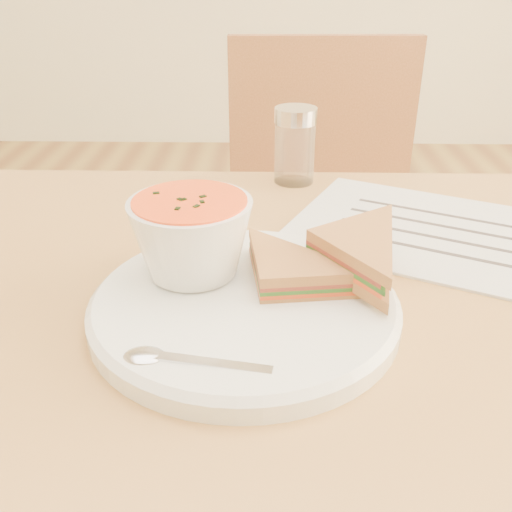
# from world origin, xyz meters

# --- Properties ---
(chair_far) EXTENTS (0.41, 0.41, 0.90)m
(chair_far) POSITION_xyz_m (0.04, 0.57, 0.45)
(chair_far) COLOR brown
(chair_far) RESTS_ON floor
(plate) EXTENTS (0.28, 0.28, 0.02)m
(plate) POSITION_xyz_m (-0.10, -0.04, 0.76)
(plate) COLOR white
(plate) RESTS_ON dining_table
(soup_bowl) EXTENTS (0.12, 0.12, 0.08)m
(soup_bowl) POSITION_xyz_m (-0.15, 0.00, 0.81)
(soup_bowl) COLOR white
(soup_bowl) RESTS_ON plate
(sandwich_half_a) EXTENTS (0.12, 0.12, 0.03)m
(sandwich_half_a) POSITION_xyz_m (-0.09, -0.05, 0.78)
(sandwich_half_a) COLOR #B57640
(sandwich_half_a) RESTS_ON plate
(sandwich_half_b) EXTENTS (0.15, 0.15, 0.03)m
(sandwich_half_b) POSITION_xyz_m (-0.04, 0.01, 0.80)
(sandwich_half_b) COLOR #B57640
(sandwich_half_b) RESTS_ON plate
(spoon) EXTENTS (0.17, 0.06, 0.01)m
(spoon) POSITION_xyz_m (-0.12, -0.13, 0.77)
(spoon) COLOR silver
(spoon) RESTS_ON plate
(paper_menu) EXTENTS (0.40, 0.36, 0.00)m
(paper_menu) POSITION_xyz_m (0.12, 0.14, 0.75)
(paper_menu) COLOR silver
(paper_menu) RESTS_ON dining_table
(condiment_shaker) EXTENTS (0.07, 0.07, 0.11)m
(condiment_shaker) POSITION_xyz_m (-0.04, 0.31, 0.80)
(condiment_shaker) COLOR silver
(condiment_shaker) RESTS_ON dining_table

